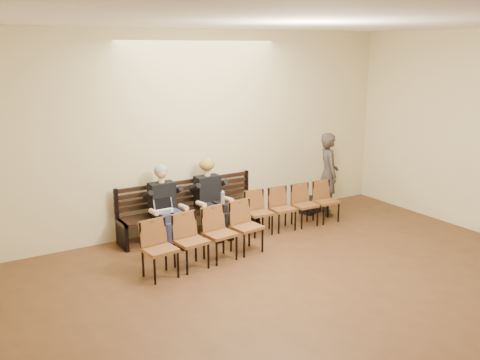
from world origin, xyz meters
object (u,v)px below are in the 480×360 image
object	(u,v)px
bag	(310,205)
seated_woman	(210,199)
bench	(192,222)
seated_man	(165,206)
laptop	(167,213)
chair_row_back	(206,238)
chair_row_front	(294,207)
water_bottle	(223,205)
passerby	(329,168)

from	to	relation	value
bag	seated_woman	bearing A→B (deg)	-179.67
bench	seated_man	xyz separation A→B (m)	(-0.55, -0.12, 0.41)
laptop	chair_row_back	distance (m)	1.03
laptop	chair_row_front	bearing A→B (deg)	-12.62
water_bottle	chair_row_back	distance (m)	1.25
chair_row_front	seated_woman	bearing A→B (deg)	162.17
seated_woman	laptop	size ratio (longest dim) A/B	3.88
seated_woman	passerby	xyz separation A→B (m)	(2.48, -0.22, 0.30)
bench	bag	distance (m)	2.56
chair_row_back	seated_woman	bearing A→B (deg)	52.12
passerby	chair_row_front	bearing A→B (deg)	130.34
passerby	seated_woman	bearing A→B (deg)	108.90
passerby	chair_row_front	world-z (taller)	passerby
water_bottle	bag	xyz separation A→B (m)	(2.14, 0.27, -0.42)
seated_woman	passerby	size ratio (longest dim) A/B	0.67
seated_man	chair_row_back	world-z (taller)	seated_man
bench	seated_woman	xyz separation A→B (m)	(0.31, -0.12, 0.40)
seated_man	laptop	xyz separation A→B (m)	(-0.05, -0.18, -0.07)
seated_man	bench	bearing A→B (deg)	12.40
seated_man	seated_woman	world-z (taller)	seated_man
seated_man	chair_row_front	size ratio (longest dim) A/B	0.68
laptop	water_bottle	distance (m)	1.02
laptop	bag	xyz separation A→B (m)	(3.15, 0.19, -0.42)
seated_woman	bench	bearing A→B (deg)	159.13
seated_woman	chair_row_back	world-z (taller)	seated_woman
bench	chair_row_back	world-z (taller)	chair_row_back
laptop	chair_row_back	xyz separation A→B (m)	(0.19, -1.01, -0.15)
laptop	bench	bearing A→B (deg)	22.54
passerby	bench	bearing A→B (deg)	107.03
bench	seated_man	distance (m)	0.69
bench	laptop	distance (m)	0.75
seated_man	chair_row_back	size ratio (longest dim) A/B	0.63
chair_row_front	seated_man	bearing A→B (deg)	169.52
laptop	chair_row_front	distance (m)	2.37
laptop	passerby	bearing A→B (deg)	-4.75
bench	seated_woman	bearing A→B (deg)	-20.87
bench	chair_row_front	xyz separation A→B (m)	(1.74, -0.65, 0.16)
bench	water_bottle	world-z (taller)	water_bottle
water_bottle	passerby	bearing A→B (deg)	0.88
seated_woman	water_bottle	xyz separation A→B (m)	(0.10, -0.26, -0.06)
seated_man	passerby	distance (m)	3.36
water_bottle	chair_row_front	world-z (taller)	chair_row_front
bag	passerby	world-z (taller)	passerby
chair_row_front	chair_row_back	distance (m)	2.24
laptop	water_bottle	size ratio (longest dim) A/B	1.37
bag	chair_row_front	world-z (taller)	chair_row_front
bag	chair_row_back	bearing A→B (deg)	-158.04
bag	chair_row_front	distance (m)	1.01
chair_row_back	water_bottle	bearing A→B (deg)	41.71
seated_woman	water_bottle	size ratio (longest dim) A/B	5.30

